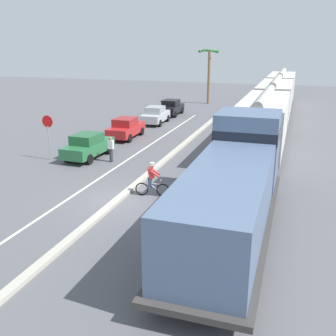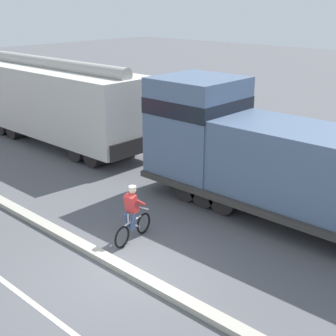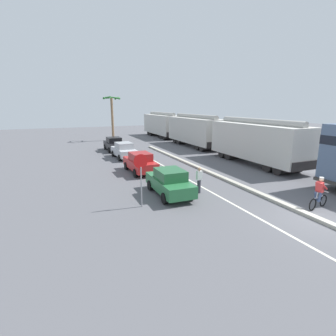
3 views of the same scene
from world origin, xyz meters
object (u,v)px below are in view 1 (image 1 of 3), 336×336
object	(u,v)px
hopper_car_lead	(263,123)
cyclist	(152,180)
parked_car_black	(171,107)
pedestrian_by_cars	(111,149)
hopper_car_middle	(275,101)
hopper_car_trailing	(281,88)
stop_sign	(48,129)
locomotive	(234,187)
parked_car_silver	(155,115)
palm_tree_near	(209,63)
parked_car_red	(126,128)
parked_car_green	(88,146)

from	to	relation	value
hopper_car_lead	cyclist	size ratio (longest dim) A/B	6.18
parked_car_black	pedestrian_by_cars	xyz separation A→B (m)	(1.61, -17.53, 0.03)
hopper_car_middle	pedestrian_by_cars	size ratio (longest dim) A/B	6.54
hopper_car_trailing	stop_sign	size ratio (longest dim) A/B	3.68
locomotive	hopper_car_middle	size ratio (longest dim) A/B	1.10
parked_car_silver	stop_sign	world-z (taller)	stop_sign
parked_car_silver	parked_car_black	bearing A→B (deg)	90.13
palm_tree_near	cyclist	bearing A→B (deg)	-82.29
locomotive	hopper_car_middle	world-z (taller)	locomotive
parked_car_silver	parked_car_red	bearing A→B (deg)	-91.90
parked_car_red	pedestrian_by_cars	distance (m)	6.63
locomotive	palm_tree_near	bearing A→B (deg)	104.24
hopper_car_trailing	parked_car_red	bearing A→B (deg)	-115.99
parked_car_black	cyclist	size ratio (longest dim) A/B	2.46
parked_car_green	pedestrian_by_cars	bearing A→B (deg)	-11.42
cyclist	palm_tree_near	world-z (taller)	palm_tree_near
stop_sign	parked_car_silver	bearing A→B (deg)	80.01
hopper_car_lead	parked_car_black	world-z (taller)	hopper_car_lead
hopper_car_lead	hopper_car_trailing	bearing A→B (deg)	90.00
parked_car_red	pedestrian_by_cars	bearing A→B (deg)	-74.15
hopper_car_lead	pedestrian_by_cars	size ratio (longest dim) A/B	6.54
hopper_car_lead	parked_car_silver	size ratio (longest dim) A/B	2.48
locomotive	parked_car_green	distance (m)	13.08
parked_car_silver	cyclist	size ratio (longest dim) A/B	2.49
parked_car_green	parked_car_silver	size ratio (longest dim) A/B	0.99
parked_car_red	pedestrian_by_cars	xyz separation A→B (m)	(1.81, -6.38, 0.03)
parked_car_red	palm_tree_near	bearing A→B (deg)	84.36
hopper_car_lead	stop_sign	world-z (taller)	hopper_car_lead
parked_car_silver	cyclist	distance (m)	18.38
stop_sign	hopper_car_middle	bearing A→B (deg)	53.66
parked_car_silver	pedestrian_by_cars	bearing A→B (deg)	-82.77
hopper_car_lead	palm_tree_near	bearing A→B (deg)	111.55
parked_car_silver	locomotive	bearing A→B (deg)	-62.07
hopper_car_middle	parked_car_silver	size ratio (longest dim) A/B	2.48
hopper_car_trailing	pedestrian_by_cars	size ratio (longest dim) A/B	6.54
locomotive	parked_car_silver	xyz separation A→B (m)	(-10.46, 19.73, -0.98)
cyclist	parked_car_silver	bearing A→B (deg)	109.40
locomotive	pedestrian_by_cars	size ratio (longest dim) A/B	7.17
hopper_car_middle	parked_car_silver	world-z (taller)	hopper_car_middle
hopper_car_trailing	palm_tree_near	world-z (taller)	palm_tree_near
parked_car_green	parked_car_black	world-z (taller)	same
hopper_car_lead	parked_car_silver	xyz separation A→B (m)	(-10.46, 7.58, -1.26)
hopper_car_middle	palm_tree_near	distance (m)	13.71
hopper_car_middle	palm_tree_near	size ratio (longest dim) A/B	1.59
parked_car_silver	hopper_car_trailing	bearing A→B (deg)	56.20
parked_car_green	palm_tree_near	distance (m)	26.96
parked_car_green	parked_car_black	distance (m)	17.16
locomotive	hopper_car_trailing	distance (m)	35.36
stop_sign	palm_tree_near	bearing A→B (deg)	81.41
locomotive	parked_car_green	world-z (taller)	locomotive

